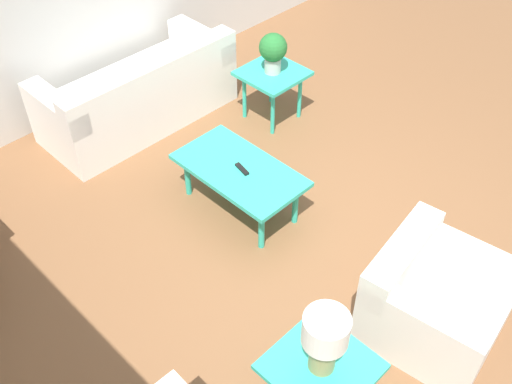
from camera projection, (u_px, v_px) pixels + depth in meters
name	position (u px, v px, depth m)	size (l,w,h in m)	color
ground_plane	(324.00, 239.00, 4.91)	(14.00, 14.00, 0.00)	brown
sofa	(140.00, 96.00, 5.91)	(0.85, 1.93, 0.78)	white
armchair	(432.00, 301.00, 4.10)	(0.95, 0.96, 0.69)	silver
coffee_table	(240.00, 173.00, 4.93)	(1.10, 0.60, 0.44)	#2DB79E
side_table_plant	(272.00, 78.00, 5.86)	(0.58, 0.58, 0.53)	#2DB79E
side_table_lamp	(320.00, 372.00, 3.52)	(0.58, 0.58, 0.53)	#2DB79E
potted_plant	(273.00, 50.00, 5.65)	(0.27, 0.27, 0.40)	#B2ADA3
table_lamp	(325.00, 337.00, 3.28)	(0.27, 0.27, 0.45)	#997F4C
remote_control	(242.00, 169.00, 4.87)	(0.16, 0.07, 0.02)	black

